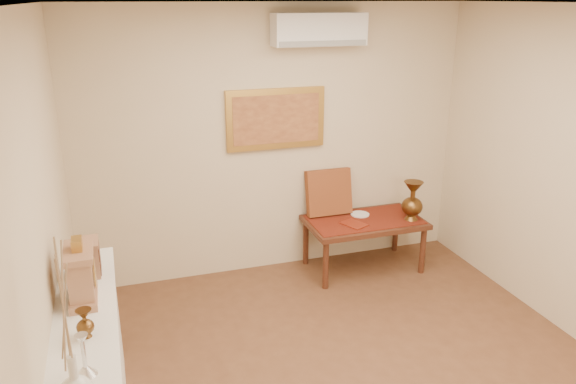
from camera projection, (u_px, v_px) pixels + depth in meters
name	position (u px, v px, depth m)	size (l,w,h in m)	color
ceiling	(388.00, 4.00, 3.18)	(4.50, 4.50, 0.00)	white
wall_back	(275.00, 143.00, 5.64)	(4.00, 0.02, 2.70)	beige
wall_left	(42.00, 268.00, 3.04)	(0.02, 4.50, 2.70)	beige
white_vase	(68.00, 337.00, 2.30)	(0.17, 0.17, 0.88)	white
candlestick	(84.00, 355.00, 2.72)	(0.11, 0.11, 0.23)	silver
brass_urn_small	(84.00, 319.00, 3.04)	(0.10, 0.10, 0.22)	brown
table_cloth	(364.00, 220.00, 5.82)	(1.14, 0.59, 0.01)	maroon
brass_urn_tall	(413.00, 197.00, 5.73)	(0.22, 0.22, 0.50)	brown
plate	(360.00, 214.00, 5.93)	(0.20, 0.20, 0.01)	white
menu	(354.00, 224.00, 5.68)	(0.18, 0.25, 0.01)	maroon
cushion	(329.00, 192.00, 5.89)	(0.48, 0.10, 0.48)	#601613
mantel_clock	(81.00, 274.00, 3.39)	(0.17, 0.36, 0.41)	#A97657
wooden_chest	(88.00, 258.00, 3.72)	(0.16, 0.21, 0.24)	#A97657
low_table	(364.00, 226.00, 5.84)	(1.20, 0.70, 0.55)	#4D2517
painting	(276.00, 119.00, 5.53)	(1.00, 0.06, 0.60)	#B08538
ac_unit	(319.00, 29.00, 5.28)	(0.90, 0.25, 0.30)	white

